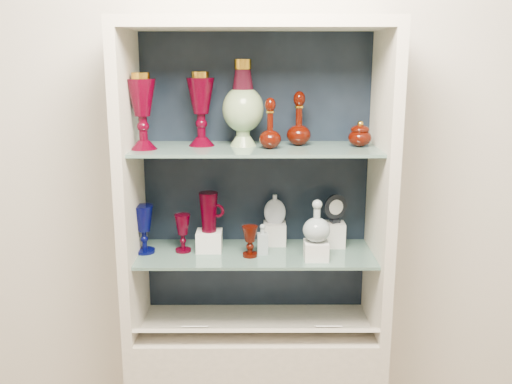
{
  "coord_description": "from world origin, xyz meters",
  "views": [
    {
      "loc": [
        -0.01,
        -0.59,
        1.81
      ],
      "look_at": [
        0.0,
        1.53,
        1.3
      ],
      "focal_mm": 40.0,
      "sensor_mm": 36.0,
      "label": 1
    }
  ],
  "objects_px": {
    "pedestal_lamp_left": "(142,111)",
    "pedestal_lamp_right": "(201,109)",
    "ruby_decanter_a": "(270,120)",
    "cobalt_goblet": "(144,229)",
    "ruby_goblet_tall": "(183,233)",
    "ruby_goblet_small": "(250,242)",
    "ruby_decanter_b": "(299,117)",
    "ruby_pitcher": "(209,212)",
    "flat_flask": "(275,208)",
    "cameo_medallion": "(335,208)",
    "lidded_bowl": "(360,133)",
    "clear_round_decanter": "(317,222)",
    "enamel_urn": "(243,103)",
    "clear_square_bottle": "(262,239)"
  },
  "relations": [
    {
      "from": "pedestal_lamp_left",
      "to": "pedestal_lamp_right",
      "type": "bearing_deg",
      "value": 21.76
    },
    {
      "from": "ruby_decanter_a",
      "to": "cobalt_goblet",
      "type": "relative_size",
      "value": 1.11
    },
    {
      "from": "ruby_decanter_a",
      "to": "pedestal_lamp_right",
      "type": "bearing_deg",
      "value": 164.43
    },
    {
      "from": "ruby_goblet_tall",
      "to": "ruby_goblet_small",
      "type": "height_order",
      "value": "ruby_goblet_tall"
    },
    {
      "from": "ruby_decanter_b",
      "to": "pedestal_lamp_left",
      "type": "bearing_deg",
      "value": -171.46
    },
    {
      "from": "ruby_goblet_small",
      "to": "ruby_pitcher",
      "type": "distance_m",
      "value": 0.2
    },
    {
      "from": "flat_flask",
      "to": "cameo_medallion",
      "type": "xyz_separation_m",
      "value": [
        0.24,
        -0.03,
        0.01
      ]
    },
    {
      "from": "lidded_bowl",
      "to": "clear_round_decanter",
      "type": "distance_m",
      "value": 0.37
    },
    {
      "from": "pedestal_lamp_right",
      "to": "enamel_urn",
      "type": "bearing_deg",
      "value": 0.25
    },
    {
      "from": "ruby_goblet_tall",
      "to": "ruby_goblet_small",
      "type": "distance_m",
      "value": 0.27
    },
    {
      "from": "pedestal_lamp_left",
      "to": "pedestal_lamp_right",
      "type": "height_order",
      "value": "same"
    },
    {
      "from": "lidded_bowl",
      "to": "ruby_pitcher",
      "type": "relative_size",
      "value": 0.64
    },
    {
      "from": "ruby_decanter_b",
      "to": "flat_flask",
      "type": "xyz_separation_m",
      "value": [
        -0.09,
        0.06,
        -0.38
      ]
    },
    {
      "from": "pedestal_lamp_left",
      "to": "pedestal_lamp_right",
      "type": "xyz_separation_m",
      "value": [
        0.21,
        0.08,
        0.0
      ]
    },
    {
      "from": "ruby_decanter_b",
      "to": "cameo_medallion",
      "type": "bearing_deg",
      "value": 9.88
    },
    {
      "from": "ruby_goblet_small",
      "to": "clear_round_decanter",
      "type": "relative_size",
      "value": 0.77
    },
    {
      "from": "ruby_decanter_a",
      "to": "pedestal_lamp_left",
      "type": "bearing_deg",
      "value": -178.79
    },
    {
      "from": "cobalt_goblet",
      "to": "ruby_goblet_small",
      "type": "relative_size",
      "value": 1.58
    },
    {
      "from": "pedestal_lamp_left",
      "to": "enamel_urn",
      "type": "bearing_deg",
      "value": 12.81
    },
    {
      "from": "enamel_urn",
      "to": "lidded_bowl",
      "type": "relative_size",
      "value": 3.23
    },
    {
      "from": "clear_square_bottle",
      "to": "clear_round_decanter",
      "type": "relative_size",
      "value": 0.78
    },
    {
      "from": "ruby_decanter_a",
      "to": "cameo_medallion",
      "type": "bearing_deg",
      "value": 21.32
    },
    {
      "from": "ruby_decanter_a",
      "to": "ruby_goblet_tall",
      "type": "xyz_separation_m",
      "value": [
        -0.34,
        0.04,
        -0.45
      ]
    },
    {
      "from": "ruby_goblet_small",
      "to": "enamel_urn",
      "type": "bearing_deg",
      "value": 105.95
    },
    {
      "from": "pedestal_lamp_left",
      "to": "pedestal_lamp_right",
      "type": "relative_size",
      "value": 1.0
    },
    {
      "from": "clear_square_bottle",
      "to": "ruby_decanter_a",
      "type": "bearing_deg",
      "value": -24.72
    },
    {
      "from": "ruby_decanter_b",
      "to": "ruby_goblet_tall",
      "type": "bearing_deg",
      "value": -175.46
    },
    {
      "from": "lidded_bowl",
      "to": "cameo_medallion",
      "type": "xyz_separation_m",
      "value": [
        -0.08,
        0.06,
        -0.31
      ]
    },
    {
      "from": "ruby_pitcher",
      "to": "lidded_bowl",
      "type": "bearing_deg",
      "value": 15.79
    },
    {
      "from": "pedestal_lamp_left",
      "to": "cobalt_goblet",
      "type": "height_order",
      "value": "pedestal_lamp_left"
    },
    {
      "from": "pedestal_lamp_left",
      "to": "ruby_decanter_b",
      "type": "bearing_deg",
      "value": 8.54
    },
    {
      "from": "flat_flask",
      "to": "cameo_medallion",
      "type": "relative_size",
      "value": 1.03
    },
    {
      "from": "ruby_decanter_a",
      "to": "enamel_urn",
      "type": "bearing_deg",
      "value": 144.1
    },
    {
      "from": "pedestal_lamp_right",
      "to": "clear_round_decanter",
      "type": "relative_size",
      "value": 1.79
    },
    {
      "from": "pedestal_lamp_right",
      "to": "clear_square_bottle",
      "type": "bearing_deg",
      "value": -14.45
    },
    {
      "from": "ruby_goblet_tall",
      "to": "pedestal_lamp_left",
      "type": "bearing_deg",
      "value": -158.06
    },
    {
      "from": "pedestal_lamp_left",
      "to": "ruby_decanter_b",
      "type": "relative_size",
      "value": 1.27
    },
    {
      "from": "pedestal_lamp_left",
      "to": "enamel_urn",
      "type": "xyz_separation_m",
      "value": [
        0.37,
        0.08,
        0.02
      ]
    },
    {
      "from": "pedestal_lamp_right",
      "to": "ruby_decanter_b",
      "type": "bearing_deg",
      "value": 0.69
    },
    {
      "from": "ruby_decanter_a",
      "to": "ruby_pitcher",
      "type": "distance_m",
      "value": 0.44
    },
    {
      "from": "cobalt_goblet",
      "to": "clear_square_bottle",
      "type": "height_order",
      "value": "cobalt_goblet"
    },
    {
      "from": "ruby_goblet_tall",
      "to": "enamel_urn",
      "type": "bearing_deg",
      "value": 7.65
    },
    {
      "from": "pedestal_lamp_right",
      "to": "enamel_urn",
      "type": "height_order",
      "value": "enamel_urn"
    },
    {
      "from": "clear_round_decanter",
      "to": "cameo_medallion",
      "type": "distance_m",
      "value": 0.18
    },
    {
      "from": "clear_round_decanter",
      "to": "cameo_medallion",
      "type": "height_order",
      "value": "clear_round_decanter"
    },
    {
      "from": "ruby_goblet_tall",
      "to": "cameo_medallion",
      "type": "relative_size",
      "value": 1.26
    },
    {
      "from": "enamel_urn",
      "to": "clear_round_decanter",
      "type": "bearing_deg",
      "value": -23.64
    },
    {
      "from": "clear_round_decanter",
      "to": "ruby_goblet_small",
      "type": "bearing_deg",
      "value": 172.89
    },
    {
      "from": "ruby_decanter_a",
      "to": "ruby_decanter_b",
      "type": "height_order",
      "value": "ruby_decanter_b"
    },
    {
      "from": "clear_square_bottle",
      "to": "pedestal_lamp_right",
      "type": "bearing_deg",
      "value": 165.55
    }
  ]
}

